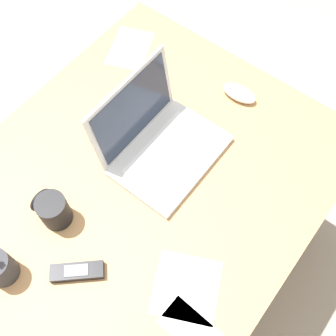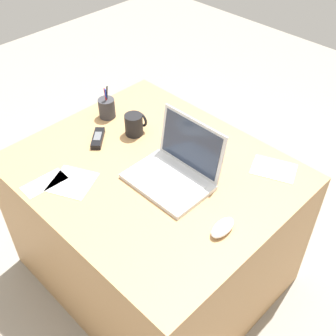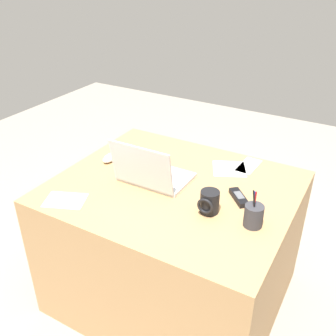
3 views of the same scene
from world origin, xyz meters
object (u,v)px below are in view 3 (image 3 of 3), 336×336
Objects in this scene: computer_mouse at (110,157)px; cordless_phone at (239,197)px; coffee_mug_white at (209,202)px; pen_holder at (254,216)px; laptop at (152,174)px.

computer_mouse is 0.74m from cordless_phone.
coffee_mug_white is at bearing 62.89° from cordless_phone.
pen_holder is (-0.19, -0.00, -0.00)m from coffee_mug_white.
laptop is 0.43m from cordless_phone.
cordless_phone is at bearing -117.11° from coffee_mug_white.
laptop is at bearing 161.63° from computer_mouse.
laptop is at bearing -14.49° from coffee_mug_white.
pen_holder reaches higher than coffee_mug_white.
pen_holder is at bearing 127.59° from cordless_phone.
computer_mouse is 0.68m from coffee_mug_white.
laptop is at bearing 8.72° from cordless_phone.
laptop reaches higher than pen_holder.
laptop is 3.29× the size of coffee_mug_white.
coffee_mug_white reaches higher than cordless_phone.
coffee_mug_white is 0.18m from cordless_phone.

